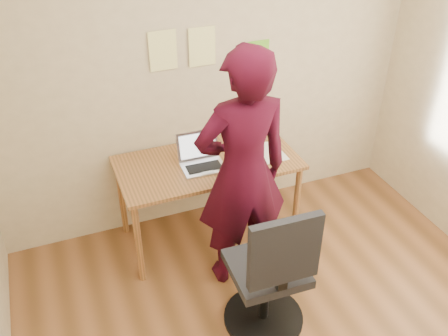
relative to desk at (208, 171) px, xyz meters
name	(u,v)px	position (x,y,z in m)	size (l,w,h in m)	color
room	(325,192)	(0.14, -1.38, 0.70)	(3.58, 3.58, 2.78)	brown
desk	(208,171)	(0.00, 0.00, 0.00)	(1.40, 0.70, 0.74)	#A16737
laptop	(201,159)	(-0.06, -0.03, 0.14)	(0.33, 0.30, 0.23)	silver
paper_sheet	(269,152)	(0.50, -0.05, 0.09)	(0.22, 0.31, 0.00)	white
phone	(246,169)	(0.23, -0.21, 0.09)	(0.10, 0.13, 0.01)	black
wall_note_left	(163,51)	(-0.20, 0.36, 0.88)	(0.21, 0.00, 0.30)	#FFFA98
wall_note_mid	(202,47)	(0.10, 0.36, 0.87)	(0.21, 0.00, 0.30)	#FFFA98
wall_note_right	(258,55)	(0.57, 0.36, 0.74)	(0.18, 0.00, 0.24)	#6DC62C
office_chair	(270,279)	(0.05, -1.06, -0.20)	(0.55, 0.55, 1.07)	black
person	(242,173)	(0.08, -0.50, 0.27)	(0.67, 0.44, 1.84)	#340715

